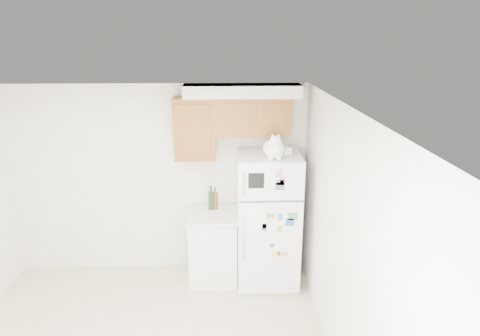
{
  "coord_description": "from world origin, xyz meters",
  "views": [
    {
      "loc": [
        0.86,
        -3.29,
        3.07
      ],
      "look_at": [
        1.04,
        1.55,
        1.55
      ],
      "focal_mm": 32.0,
      "sensor_mm": 36.0,
      "label": 1
    }
  ],
  "objects_px": {
    "refrigerator": "(268,220)",
    "base_counter": "(213,246)",
    "bottle_green": "(211,198)",
    "bottle_amber": "(215,198)",
    "storage_box_back": "(278,148)",
    "storage_box_front": "(284,151)",
    "cat": "(274,148)"
  },
  "relations": [
    {
      "from": "base_counter",
      "to": "storage_box_back",
      "type": "xyz_separation_m",
      "value": [
        0.8,
        0.02,
        1.29
      ]
    },
    {
      "from": "base_counter",
      "to": "bottle_amber",
      "type": "bearing_deg",
      "value": 76.77
    },
    {
      "from": "cat",
      "to": "bottle_green",
      "type": "height_order",
      "value": "cat"
    },
    {
      "from": "cat",
      "to": "bottle_amber",
      "type": "relative_size",
      "value": 1.56
    },
    {
      "from": "bottle_green",
      "to": "storage_box_back",
      "type": "bearing_deg",
      "value": -7.63
    },
    {
      "from": "base_counter",
      "to": "storage_box_front",
      "type": "relative_size",
      "value": 6.13
    },
    {
      "from": "refrigerator",
      "to": "storage_box_back",
      "type": "relative_size",
      "value": 9.44
    },
    {
      "from": "refrigerator",
      "to": "storage_box_front",
      "type": "distance_m",
      "value": 0.91
    },
    {
      "from": "cat",
      "to": "storage_box_back",
      "type": "bearing_deg",
      "value": 73.89
    },
    {
      "from": "storage_box_back",
      "to": "bottle_amber",
      "type": "distance_m",
      "value": 1.04
    },
    {
      "from": "cat",
      "to": "bottle_amber",
      "type": "xyz_separation_m",
      "value": [
        -0.7,
        0.37,
        -0.75
      ]
    },
    {
      "from": "bottle_green",
      "to": "bottle_amber",
      "type": "xyz_separation_m",
      "value": [
        0.05,
        0.01,
        -0.01
      ]
    },
    {
      "from": "refrigerator",
      "to": "bottle_amber",
      "type": "xyz_separation_m",
      "value": [
        -0.66,
        0.21,
        0.21
      ]
    },
    {
      "from": "storage_box_back",
      "to": "storage_box_front",
      "type": "height_order",
      "value": "storage_box_back"
    },
    {
      "from": "storage_box_back",
      "to": "bottle_green",
      "type": "distance_m",
      "value": 1.07
    },
    {
      "from": "bottle_green",
      "to": "base_counter",
      "type": "bearing_deg",
      "value": -80.47
    },
    {
      "from": "storage_box_back",
      "to": "bottle_green",
      "type": "bearing_deg",
      "value": 157.72
    },
    {
      "from": "base_counter",
      "to": "refrigerator",
      "type": "bearing_deg",
      "value": -6.09
    },
    {
      "from": "storage_box_front",
      "to": "bottle_green",
      "type": "bearing_deg",
      "value": 144.85
    },
    {
      "from": "cat",
      "to": "storage_box_front",
      "type": "height_order",
      "value": "cat"
    },
    {
      "from": "cat",
      "to": "storage_box_back",
      "type": "xyz_separation_m",
      "value": [
        0.07,
        0.25,
        -0.07
      ]
    },
    {
      "from": "base_counter",
      "to": "storage_box_back",
      "type": "height_order",
      "value": "storage_box_back"
    },
    {
      "from": "storage_box_back",
      "to": "storage_box_front",
      "type": "distance_m",
      "value": 0.13
    },
    {
      "from": "base_counter",
      "to": "bottle_amber",
      "type": "relative_size",
      "value": 3.16
    },
    {
      "from": "refrigerator",
      "to": "bottle_amber",
      "type": "height_order",
      "value": "refrigerator"
    },
    {
      "from": "refrigerator",
      "to": "cat",
      "type": "xyz_separation_m",
      "value": [
        0.04,
        -0.16,
        0.97
      ]
    },
    {
      "from": "cat",
      "to": "storage_box_front",
      "type": "distance_m",
      "value": 0.21
    },
    {
      "from": "storage_box_front",
      "to": "bottle_amber",
      "type": "bearing_deg",
      "value": 143.15
    },
    {
      "from": "base_counter",
      "to": "storage_box_front",
      "type": "distance_m",
      "value": 1.55
    },
    {
      "from": "cat",
      "to": "storage_box_back",
      "type": "height_order",
      "value": "cat"
    },
    {
      "from": "base_counter",
      "to": "bottle_green",
      "type": "bearing_deg",
      "value": 99.53
    },
    {
      "from": "refrigerator",
      "to": "base_counter",
      "type": "height_order",
      "value": "refrigerator"
    }
  ]
}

